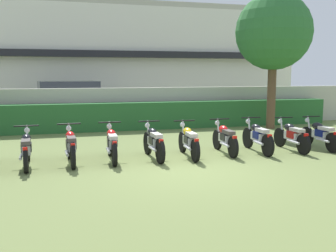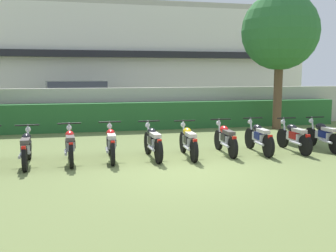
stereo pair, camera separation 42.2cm
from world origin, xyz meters
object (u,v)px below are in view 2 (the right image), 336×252
object	(u,v)px
motorcycle_in_row_1	(26,147)
motorcycle_in_row_5	(188,141)
motorcycle_in_row_2	(70,145)
motorcycle_in_row_3	(111,143)
motorcycle_in_row_7	(259,137)
motorcycle_in_row_9	(323,135)
motorcycle_in_row_8	(294,136)
motorcycle_in_row_6	(225,138)
parked_car	(80,101)
tree_far_side	(280,32)
motorcycle_in_row_4	(153,142)

from	to	relation	value
motorcycle_in_row_1	motorcycle_in_row_5	distance (m)	4.15
motorcycle_in_row_2	motorcycle_in_row_3	xyz separation A→B (m)	(1.03, 0.07, -0.00)
motorcycle_in_row_7	motorcycle_in_row_9	size ratio (longest dim) A/B	1.05
motorcycle_in_row_8	motorcycle_in_row_9	size ratio (longest dim) A/B	1.00
motorcycle_in_row_6	motorcycle_in_row_7	bearing A→B (deg)	-91.83
motorcycle_in_row_1	motorcycle_in_row_9	world-z (taller)	same
motorcycle_in_row_1	parked_car	bearing A→B (deg)	-10.88
motorcycle_in_row_5	tree_far_side	bearing A→B (deg)	-46.16
motorcycle_in_row_1	motorcycle_in_row_4	world-z (taller)	motorcycle_in_row_4
parked_car	motorcycle_in_row_5	world-z (taller)	parked_car
motorcycle_in_row_4	motorcycle_in_row_7	distance (m)	3.08
motorcycle_in_row_7	motorcycle_in_row_8	world-z (taller)	motorcycle_in_row_7
tree_far_side	motorcycle_in_row_5	bearing A→B (deg)	-138.90
parked_car	motorcycle_in_row_3	distance (m)	9.11
motorcycle_in_row_6	tree_far_side	bearing A→B (deg)	-40.19
motorcycle_in_row_7	tree_far_side	bearing A→B (deg)	-31.43
motorcycle_in_row_9	motorcycle_in_row_1	bearing A→B (deg)	90.15
tree_far_side	motorcycle_in_row_3	xyz separation A→B (m)	(-7.09, -4.29, -3.43)
parked_car	motorcycle_in_row_8	distance (m)	10.92
motorcycle_in_row_9	motorcycle_in_row_3	bearing A→B (deg)	89.38
motorcycle_in_row_9	motorcycle_in_row_7	bearing A→B (deg)	88.06
motorcycle_in_row_2	motorcycle_in_row_6	xyz separation A→B (m)	(4.24, 0.15, -0.01)
motorcycle_in_row_5	parked_car	bearing A→B (deg)	19.64
motorcycle_in_row_4	motorcycle_in_row_8	world-z (taller)	motorcycle_in_row_4
motorcycle_in_row_3	motorcycle_in_row_5	bearing A→B (deg)	-90.86
motorcycle_in_row_6	motorcycle_in_row_9	size ratio (longest dim) A/B	1.00
motorcycle_in_row_5	motorcycle_in_row_9	world-z (taller)	motorcycle_in_row_5
motorcycle_in_row_6	motorcycle_in_row_2	bearing A→B (deg)	94.50
motorcycle_in_row_1	motorcycle_in_row_7	size ratio (longest dim) A/B	1.01
tree_far_side	motorcycle_in_row_7	distance (m)	6.22
motorcycle_in_row_5	motorcycle_in_row_9	bearing A→B (deg)	-86.86
motorcycle_in_row_1	motorcycle_in_row_3	size ratio (longest dim) A/B	1.03
parked_car	tree_far_side	bearing A→B (deg)	-38.36
tree_far_side	motorcycle_in_row_6	xyz separation A→B (m)	(-3.89, -4.21, -3.45)
parked_car	motorcycle_in_row_4	size ratio (longest dim) A/B	2.54
parked_car	motorcycle_in_row_9	size ratio (longest dim) A/B	2.57
motorcycle_in_row_1	motorcycle_in_row_3	xyz separation A→B (m)	(2.08, 0.09, 0.01)
motorcycle_in_row_3	motorcycle_in_row_9	world-z (taller)	motorcycle_in_row_3
motorcycle_in_row_4	motorcycle_in_row_6	bearing A→B (deg)	-89.04
motorcycle_in_row_2	motorcycle_in_row_3	bearing A→B (deg)	-88.92
parked_car	motorcycle_in_row_9	world-z (taller)	parked_car
motorcycle_in_row_6	motorcycle_in_row_4	bearing A→B (deg)	96.01
tree_far_side	motorcycle_in_row_7	world-z (taller)	tree_far_side
tree_far_side	motorcycle_in_row_7	xyz separation A→B (m)	(-2.91, -4.29, -3.44)
motorcycle_in_row_3	motorcycle_in_row_7	distance (m)	4.19
parked_car	motorcycle_in_row_6	bearing A→B (deg)	-73.34
motorcycle_in_row_5	motorcycle_in_row_6	size ratio (longest dim) A/B	1.03
motorcycle_in_row_4	motorcycle_in_row_8	xyz separation A→B (m)	(4.16, -0.01, -0.01)
motorcycle_in_row_7	motorcycle_in_row_2	bearing A→B (deg)	93.49
motorcycle_in_row_1	motorcycle_in_row_7	bearing A→B (deg)	-91.57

